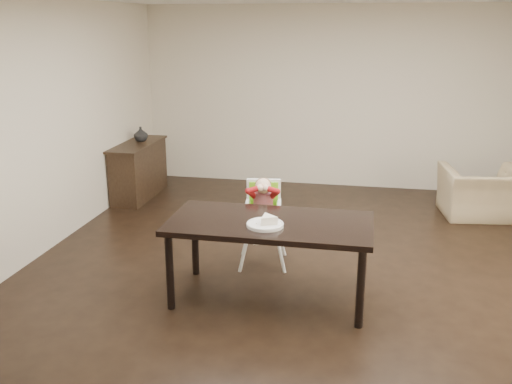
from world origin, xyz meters
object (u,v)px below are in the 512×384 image
high_chair (263,203)px  armchair (483,185)px  dining_table (270,229)px  sideboard (139,170)px

high_chair → armchair: size_ratio=0.94×
dining_table → armchair: (2.29, 2.80, -0.24)m
sideboard → high_chair: bearing=-42.1°
dining_table → high_chair: high_chair is taller
dining_table → armchair: armchair is taller
high_chair → sideboard: size_ratio=0.74×
sideboard → armchair: bearing=0.4°
high_chair → armchair: high_chair is taller
sideboard → dining_table: bearing=-49.0°
dining_table → sideboard: size_ratio=1.43×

